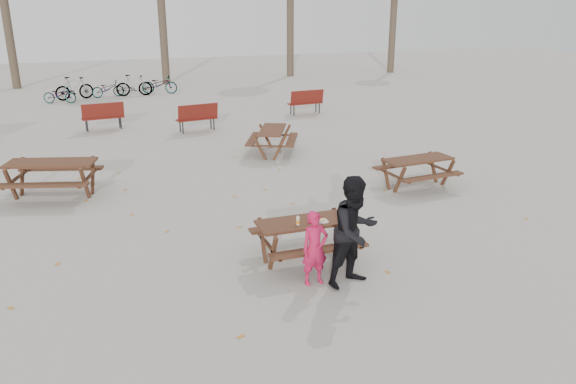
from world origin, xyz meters
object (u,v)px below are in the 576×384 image
object	(u,v)px
main_picnic_table	(307,230)
soda_bottle	(298,221)
picnic_table_east	(417,173)
child	(315,248)
food_tray	(323,222)
picnic_table_north	(53,179)
adult	(355,232)
picnic_table_far	(272,141)

from	to	relation	value
main_picnic_table	soda_bottle	bearing A→B (deg)	-148.13
picnic_table_east	child	bearing A→B (deg)	-143.32
food_tray	picnic_table_east	bearing A→B (deg)	38.72
child	picnic_table_north	distance (m)	7.61
picnic_table_north	soda_bottle	bearing A→B (deg)	-36.07
adult	picnic_table_east	distance (m)	5.67
adult	picnic_table_east	bearing A→B (deg)	30.06
main_picnic_table	picnic_table_far	size ratio (longest dim) A/B	0.99
picnic_table_east	picnic_table_far	world-z (taller)	picnic_table_far
food_tray	adult	bearing A→B (deg)	-79.63
child	picnic_table_far	xyz separation A→B (m)	(2.03, 8.37, -0.25)
main_picnic_table	picnic_table_east	distance (m)	5.20
child	picnic_table_north	world-z (taller)	child
picnic_table_north	child	bearing A→B (deg)	-39.49
main_picnic_table	adult	world-z (taller)	adult
picnic_table_east	picnic_table_north	world-z (taller)	picnic_table_north
soda_bottle	picnic_table_north	xyz separation A→B (m)	(-4.26, 5.53, -0.40)
picnic_table_far	food_tray	bearing A→B (deg)	-166.85
adult	picnic_table_east	xyz separation A→B (m)	(3.83, 4.14, -0.56)
food_tray	soda_bottle	world-z (taller)	soda_bottle
soda_bottle	picnic_table_east	distance (m)	5.48
food_tray	child	size ratio (longest dim) A/B	0.14
main_picnic_table	soda_bottle	distance (m)	0.37
food_tray	soda_bottle	xyz separation A→B (m)	(-0.46, 0.05, 0.05)
soda_bottle	picnic_table_far	distance (m)	7.90
picnic_table_north	picnic_table_far	size ratio (longest dim) A/B	1.13
soda_bottle	picnic_table_far	bearing A→B (deg)	74.99
food_tray	soda_bottle	bearing A→B (deg)	173.83
picnic_table_north	food_tray	bearing A→B (deg)	-33.46
picnic_table_east	picnic_table_north	distance (m)	9.04
soda_bottle	picnic_table_north	bearing A→B (deg)	127.63
picnic_table_east	picnic_table_north	xyz separation A→B (m)	(-8.72, 2.37, 0.06)
food_tray	child	world-z (taller)	child
soda_bottle	adult	bearing A→B (deg)	-57.42
picnic_table_far	main_picnic_table	bearing A→B (deg)	-168.84
picnic_table_east	picnic_table_far	xyz separation A→B (m)	(-2.42, 4.46, 0.01)
main_picnic_table	soda_bottle	xyz separation A→B (m)	(-0.22, -0.14, 0.26)
main_picnic_table	food_tray	bearing A→B (deg)	-38.93
food_tray	adult	size ratio (longest dim) A/B	0.10
main_picnic_table	picnic_table_east	bearing A→B (deg)	35.49
main_picnic_table	food_tray	xyz separation A→B (m)	(0.23, -0.19, 0.21)
food_tray	child	bearing A→B (deg)	-122.04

